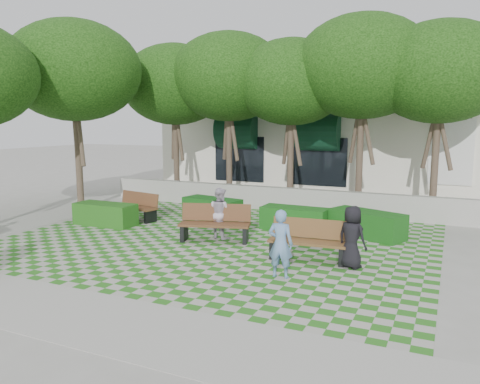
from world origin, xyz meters
The scene contains 17 objects.
ground centered at (0.00, 0.00, 0.00)m, with size 90.00×90.00×0.00m, color gray.
lawn centered at (0.00, 1.00, 0.01)m, with size 12.00×12.00×0.00m, color #2B721E.
sidewalk_south centered at (0.00, -4.70, 0.01)m, with size 16.00×2.00×0.01m, color #9E9B93.
sidewalk_west centered at (-7.20, 1.00, 0.01)m, with size 2.00×12.00×0.01m, color #9E9B93.
retaining_wall centered at (0.00, 6.20, 0.45)m, with size 15.00×0.36×0.90m, color #9E9B93.
bench_east centered at (2.93, 0.27, 0.49)m, with size 1.97×0.76×1.02m.
bench_mid centered at (-0.05, 0.98, 0.51)m, with size 2.13×1.23×1.06m.
bench_west centered at (-3.98, 2.48, 0.46)m, with size 1.91×0.98×0.96m.
hedge_east centered at (3.86, 3.31, 0.39)m, with size 2.22×0.89×0.78m, color #124713.
hedge_midright centered at (1.60, 3.25, 0.37)m, with size 2.09×0.84×0.73m, color #144B14.
hedge_midleft centered at (-1.59, 3.71, 0.37)m, with size 2.12×0.85×0.74m, color #124616.
hedge_west centered at (-4.36, 1.31, 0.37)m, with size 2.10×0.84×0.73m, color #1C5115.
person_blue centered at (2.74, -1.27, 0.77)m, with size 0.56×0.37×1.54m, color #658AB8.
person_dark centered at (4.04, 0.09, 0.75)m, with size 0.73×0.47×1.49m, color black.
person_white centered at (-0.08, 1.33, 0.76)m, with size 0.74×0.57×1.52m, color silver.
tree_row centered at (-1.86, 5.95, 5.18)m, with size 17.70×13.40×7.41m.
building centered at (0.93, 14.08, 2.52)m, with size 18.00×8.92×5.15m.
Camera 1 is at (6.08, -10.74, 3.44)m, focal length 35.00 mm.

